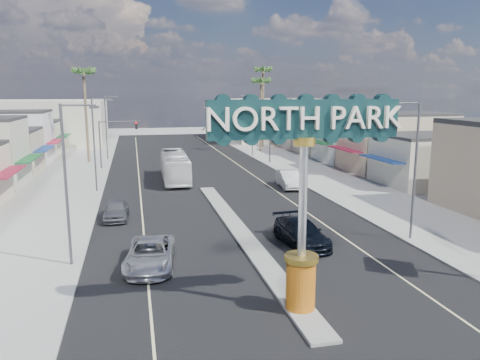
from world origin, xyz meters
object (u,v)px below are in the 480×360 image
streetlight_r_near (413,164)px  palm_right_far (263,75)px  gateway_sign (304,181)px  palm_right_mid (261,85)px  streetlight_l_near (69,177)px  palm_left_far (84,77)px  suv_left (150,254)px  traffic_signal_right (257,132)px  car_parked_right (289,179)px  suv_right (301,233)px  city_bus (175,166)px  traffic_signal_left (115,135)px  streetlight_r_far (251,122)px  streetlight_l_far (107,124)px  car_parked_left (116,210)px  streetlight_l_mid (96,140)px  streetlight_r_mid (303,135)px

streetlight_r_near → palm_right_far: palm_right_far is taller
gateway_sign → palm_right_mid: 55.76m
streetlight_l_near → palm_left_far: 40.59m
streetlight_l_near → palm_right_far: bearing=63.9°
palm_right_far → suv_left: 58.45m
traffic_signal_right → car_parked_right: traffic_signal_right is taller
suv_right → city_bus: size_ratio=0.49×
suv_left → suv_right: suv_right is taller
suv_right → suv_left: bearing=-173.4°
traffic_signal_right → streetlight_l_near: bearing=-120.0°
traffic_signal_right → suv_right: traffic_signal_right is taller
traffic_signal_left → streetlight_l_near: (-1.25, -33.99, 0.79)m
palm_right_far → car_parked_right: size_ratio=2.73×
traffic_signal_right → palm_right_mid: size_ratio=0.50×
suv_left → streetlight_r_near: bearing=11.7°
traffic_signal_right → car_parked_right: 16.49m
palm_left_far → suv_right: (16.22, -39.36, -10.71)m
gateway_sign → traffic_signal_left: bearing=102.3°
traffic_signal_left → city_bus: bearing=-56.0°
streetlight_r_far → streetlight_l_far: bearing=180.0°
car_parked_left → streetlight_l_mid: bearing=103.7°
palm_left_far → city_bus: 21.29m
car_parked_right → suv_left: bearing=-121.9°
traffic_signal_left → streetlight_l_near: size_ratio=0.67×
streetlight_l_near → streetlight_r_mid: size_ratio=1.00×
palm_right_mid → city_bus: palm_right_mid is taller
palm_right_mid → palm_right_far: size_ratio=0.86×
streetlight_l_far → palm_left_far: (-2.57, -2.00, 6.43)m
streetlight_r_mid → car_parked_left: bearing=-151.0°
traffic_signal_left → car_parked_left: 24.71m
suv_left → city_bus: (3.64, 25.46, 0.79)m
streetlight_l_mid → streetlight_r_far: size_ratio=1.00×
traffic_signal_left → palm_right_far: 31.22m
city_bus → car_parked_right: bearing=-28.9°
streetlight_l_near → streetlight_r_mid: bearing=43.8°
traffic_signal_left → palm_left_far: 10.14m
suv_right → car_parked_right: car_parked_right is taller
palm_left_far → palm_right_mid: palm_left_far is taller
palm_right_far → gateway_sign: bearing=-104.0°
car_parked_left → city_bus: size_ratio=0.39×
streetlight_r_mid → streetlight_l_near: bearing=-136.2°
streetlight_l_near → palm_right_mid: palm_right_mid is taller
gateway_sign → palm_right_far: palm_right_far is taller
streetlight_l_mid → car_parked_right: size_ratio=1.74×
palm_right_far → traffic_signal_right: bearing=-107.9°
gateway_sign → palm_left_far: size_ratio=0.70×
palm_right_mid → streetlight_l_near: bearing=-117.0°
streetlight_l_far → streetlight_r_mid: same height
streetlight_l_far → suv_left: size_ratio=1.61×
streetlight_r_near → palm_right_mid: palm_right_mid is taller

